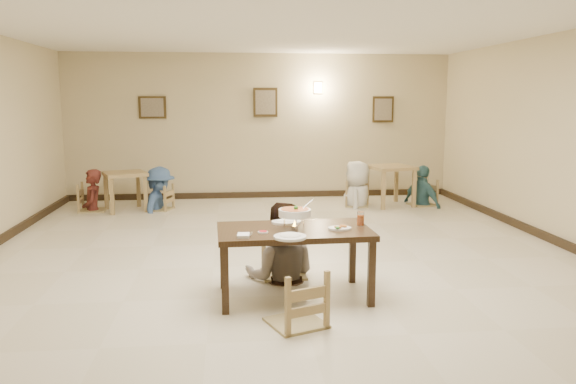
{
  "coord_description": "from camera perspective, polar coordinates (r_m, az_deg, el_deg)",
  "views": [
    {
      "loc": [
        -0.67,
        -6.78,
        2.05
      ],
      "look_at": [
        0.01,
        -0.37,
        0.99
      ],
      "focal_mm": 35.0,
      "sensor_mm": 36.0,
      "label": 1
    }
  ],
  "objects": [
    {
      "name": "bg_chair_lr",
      "position": [
        10.8,
        -12.95,
        0.59
      ],
      "size": [
        0.43,
        0.43,
        0.91
      ],
      "rotation": [
        0.0,
        0.0,
        -1.92
      ],
      "color": "tan",
      "rests_on": "floor"
    },
    {
      "name": "picture_a",
      "position": [
        11.83,
        -13.61,
        8.36
      ],
      "size": [
        0.55,
        0.04,
        0.45
      ],
      "color": "#322411",
      "rests_on": "wall_back"
    },
    {
      "name": "napkin_cutlery",
      "position": [
        5.49,
        -4.52,
        -4.41
      ],
      "size": [
        0.16,
        0.24,
        0.03
      ],
      "color": "white",
      "rests_on": "main_table"
    },
    {
      "name": "chili_dish",
      "position": [
        5.62,
        -2.56,
        -4.09
      ],
      "size": [
        0.1,
        0.1,
        0.02
      ],
      "color": "white",
      "rests_on": "main_table"
    },
    {
      "name": "bg_chair_rr",
      "position": [
        11.29,
        13.55,
        1.08
      ],
      "size": [
        0.45,
        0.45,
        0.96
      ],
      "rotation": [
        0.0,
        0.0,
        -1.26
      ],
      "color": "tan",
      "rests_on": "floor"
    },
    {
      "name": "main_diner",
      "position": [
        6.4,
        -0.71,
        -1.07
      ],
      "size": [
        0.97,
        0.82,
        1.79
      ],
      "primitive_type": "imported",
      "rotation": [
        0.0,
        0.0,
        2.97
      ],
      "color": "gray",
      "rests_on": "floor"
    },
    {
      "name": "bg_chair_rl",
      "position": [
        11.0,
        7.05,
        0.98
      ],
      "size": [
        0.44,
        0.44,
        0.93
      ],
      "rotation": [
        0.0,
        0.0,
        1.32
      ],
      "color": "tan",
      "rests_on": "floor"
    },
    {
      "name": "picture_b",
      "position": [
        11.76,
        -2.31,
        9.09
      ],
      "size": [
        0.5,
        0.04,
        0.6
      ],
      "color": "#322411",
      "rests_on": "wall_back"
    },
    {
      "name": "bg_diner_b",
      "position": [
        10.76,
        -13.02,
        2.5
      ],
      "size": [
        0.8,
        1.15,
        1.63
      ],
      "primitive_type": "imported",
      "rotation": [
        0.0,
        0.0,
        1.37
      ],
      "color": "#3F5E8C",
      "rests_on": "floor"
    },
    {
      "name": "wall_back",
      "position": [
        11.81,
        -2.8,
        6.66
      ],
      "size": [
        10.0,
        0.0,
        10.0
      ],
      "primitive_type": "plane",
      "rotation": [
        1.57,
        0.0,
        0.0
      ],
      "color": "beige",
      "rests_on": "floor"
    },
    {
      "name": "bg_diner_d",
      "position": [
        11.25,
        13.61,
        2.65
      ],
      "size": [
        0.76,
        1.0,
        1.58
      ],
      "primitive_type": "imported",
      "rotation": [
        0.0,
        0.0,
        2.04
      ],
      "color": "#3D717B",
      "rests_on": "floor"
    },
    {
      "name": "wall_sconce",
      "position": [
        11.89,
        3.07,
        10.53
      ],
      "size": [
        0.16,
        0.05,
        0.22
      ],
      "primitive_type": "cube",
      "color": "#FFD88C",
      "rests_on": "wall_back"
    },
    {
      "name": "floor",
      "position": [
        7.11,
        -0.37,
        -7.43
      ],
      "size": [
        10.0,
        10.0,
        0.0
      ],
      "primitive_type": "plane",
      "color": "beige",
      "rests_on": "ground"
    },
    {
      "name": "picture_c",
      "position": [
        12.18,
        9.63,
        8.27
      ],
      "size": [
        0.45,
        0.04,
        0.55
      ],
      "color": "#322411",
      "rests_on": "wall_back"
    },
    {
      "name": "bg_diner_c",
      "position": [
        10.95,
        7.1,
        3.15
      ],
      "size": [
        0.79,
        0.99,
        1.77
      ],
      "primitive_type": "imported",
      "rotation": [
        0.0,
        0.0,
        4.41
      ],
      "color": "silver",
      "rests_on": "floor"
    },
    {
      "name": "rice_plate_far",
      "position": [
        6.06,
        -0.17,
        -3.04
      ],
      "size": [
        0.32,
        0.32,
        0.07
      ],
      "color": "white",
      "rests_on": "main_table"
    },
    {
      "name": "bg_table_left",
      "position": [
        10.86,
        -16.22,
        1.23
      ],
      "size": [
        0.94,
        0.94,
        0.72
      ],
      "rotation": [
        0.0,
        0.0,
        0.37
      ],
      "color": "#9F8352",
      "rests_on": "floor"
    },
    {
      "name": "bg_chair_ll",
      "position": [
        11.03,
        -19.33,
        0.68
      ],
      "size": [
        0.46,
        0.46,
        0.99
      ],
      "rotation": [
        0.0,
        0.0,
        1.61
      ],
      "color": "tan",
      "rests_on": "floor"
    },
    {
      "name": "bg_table_right",
      "position": [
        11.1,
        10.37,
        1.93
      ],
      "size": [
        0.95,
        0.95,
        0.79
      ],
      "rotation": [
        0.0,
        0.0,
        0.24
      ],
      "color": "#9F8352",
      "rests_on": "floor"
    },
    {
      "name": "chair_near",
      "position": [
        5.17,
        0.84,
        -8.08
      ],
      "size": [
        0.48,
        0.48,
        1.02
      ],
      "rotation": [
        0.0,
        0.0,
        3.51
      ],
      "color": "tan",
      "rests_on": "floor"
    },
    {
      "name": "curry_warmer",
      "position": [
        5.73,
        0.69,
        -2.14
      ],
      "size": [
        0.37,
        0.33,
        0.3
      ],
      "color": "silver",
      "rests_on": "main_table"
    },
    {
      "name": "baseboard_back",
      "position": [
        11.93,
        -2.73,
        -0.27
      ],
      "size": [
        8.0,
        0.06,
        0.12
      ],
      "primitive_type": "cube",
      "color": "black",
      "rests_on": "floor"
    },
    {
      "name": "main_table",
      "position": [
        5.83,
        0.61,
        -4.51
      ],
      "size": [
        1.6,
        0.93,
        0.74
      ],
      "rotation": [
        0.0,
        0.0,
        0.03
      ],
      "color": "#322113",
      "rests_on": "floor"
    },
    {
      "name": "wall_front",
      "position": [
        1.98,
        14.18,
        -7.21
      ],
      "size": [
        10.0,
        0.0,
        10.0
      ],
      "primitive_type": "plane",
      "rotation": [
        -1.57,
        0.0,
        0.0
      ],
      "color": "beige",
      "rests_on": "floor"
    },
    {
      "name": "ceiling",
      "position": [
        6.87,
        -0.4,
        17.27
      ],
      "size": [
        10.0,
        10.0,
        0.0
      ],
      "primitive_type": "plane",
      "color": "white",
      "rests_on": "wall_back"
    },
    {
      "name": "bg_diner_a",
      "position": [
        10.99,
        -19.41,
        2.18
      ],
      "size": [
        0.47,
        0.63,
        1.56
      ],
      "primitive_type": "imported",
      "rotation": [
        0.0,
        0.0,
        4.89
      ],
      "color": "#59231D",
      "rests_on": "floor"
    },
    {
      "name": "rice_plate_near",
      "position": [
        5.41,
        0.21,
        -4.55
      ],
      "size": [
        0.32,
        0.32,
        0.07
      ],
      "color": "white",
      "rests_on": "main_table"
    },
    {
      "name": "chair_far",
      "position": [
        6.57,
        -0.49,
        -4.06
      ],
      "size": [
        0.5,
        0.5,
        1.06
      ],
      "rotation": [
        0.0,
        0.0,
        0.06
      ],
      "color": "tan",
      "rests_on": "floor"
    },
    {
      "name": "fried_plate",
      "position": [
        5.8,
        5.26,
        -3.63
      ],
      "size": [
        0.24,
        0.24,
        0.05
      ],
      "color": "white",
      "rests_on": "main_table"
    },
    {
      "name": "drink_glass",
      "position": [
        5.99,
        7.38,
        -2.76
      ],
      "size": [
        0.07,
        0.07,
        0.15
      ],
      "color": "white",
      "rests_on": "main_table"
    }
  ]
}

